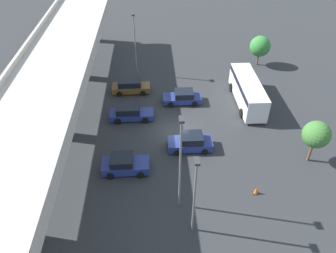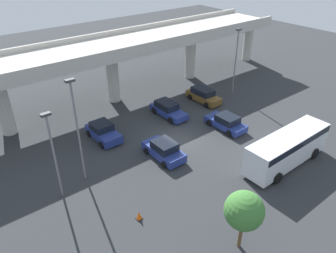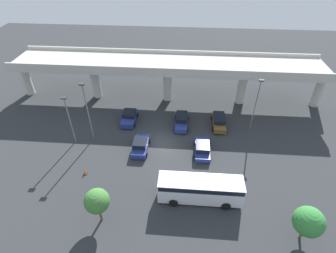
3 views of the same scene
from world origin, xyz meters
The scene contains 14 objects.
ground_plane centered at (0.00, 0.00, 0.00)m, with size 106.53×106.53×0.00m, color #2D3033.
highway_overpass centered at (0.00, 12.01, 6.03)m, with size 51.15×7.37×7.54m.
parked_car_0 centered at (-5.38, 5.04, 0.75)m, with size 2.23×4.32×1.64m.
parked_car_1 centered at (-2.61, -1.26, 0.75)m, with size 2.20×4.35×1.65m.
parked_car_2 centered at (2.71, 4.82, 0.75)m, with size 2.08×4.82×1.58m.
parked_car_3 centered at (5.72, -1.21, 0.71)m, with size 2.21×4.52×1.52m.
parked_car_4 centered at (8.37, 5.01, 0.80)m, with size 2.05×4.65×1.67m.
shuttle_bus centered at (5.21, -8.75, 1.76)m, with size 9.09×2.70×2.94m.
lamp_post_near_aisle centered at (-12.02, -0.39, 4.32)m, with size 0.70×0.35×7.28m.
lamp_post_mid_lot centered at (12.97, 4.37, 4.83)m, with size 0.70×0.35×8.27m.
lamp_post_by_overpass centered at (-9.66, 0.43, 5.14)m, with size 0.70×0.35×8.88m.
tree_front_left centered at (-4.93, -12.26, 3.13)m, with size 2.51×2.51×4.40m.
tree_front_centre centered at (14.93, -12.74, 2.80)m, with size 2.84×2.84×4.22m.
traffic_cone centered at (-8.72, -6.22, 0.33)m, with size 0.44×0.44×0.70m.
Camera 3 is at (3.15, -27.31, 24.32)m, focal length 28.00 mm.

